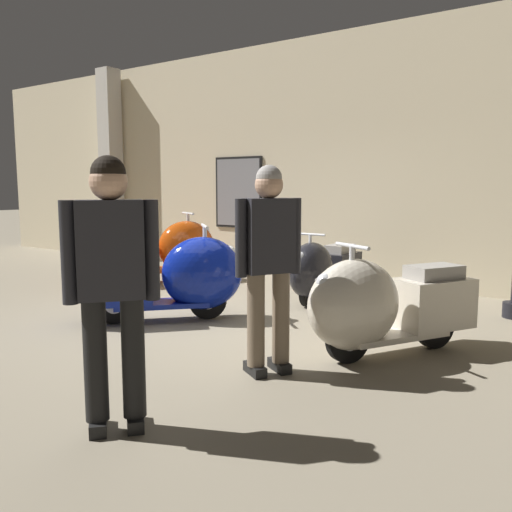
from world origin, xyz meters
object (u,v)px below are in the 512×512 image
object	(u,v)px
scooter_0	(169,250)
visitor_0	(269,255)
scooter_3	(379,306)
scooter_2	(320,271)
scooter_1	(177,277)
visitor_1	(112,275)
info_stanchion	(93,269)

from	to	relation	value
scooter_0	visitor_0	size ratio (longest dim) A/B	1.09
scooter_0	scooter_3	distance (m)	4.67
scooter_0	scooter_2	distance (m)	2.79
scooter_1	visitor_1	world-z (taller)	visitor_1
scooter_1	scooter_2	distance (m)	2.00
scooter_1	scooter_3	xyz separation A→B (m)	(2.44, 0.03, -0.03)
info_stanchion	visitor_0	bearing A→B (deg)	-17.46
scooter_3	info_stanchion	xyz separation A→B (m)	(-4.31, 0.26, -0.08)
scooter_2	scooter_3	world-z (taller)	scooter_3
scooter_3	visitor_1	size ratio (longest dim) A/B	1.00
visitor_1	scooter_3	bearing A→B (deg)	-68.34
scooter_1	scooter_2	world-z (taller)	scooter_1
scooter_3	info_stanchion	size ratio (longest dim) A/B	1.79
scooter_1	scooter_2	bearing A→B (deg)	15.93
scooter_0	scooter_2	xyz separation A→B (m)	(2.79, -0.03, -0.08)
scooter_0	info_stanchion	size ratio (longest dim) A/B	1.94
scooter_2	info_stanchion	distance (m)	3.16
scooter_0	scooter_1	xyz separation A→B (m)	(1.88, -1.81, -0.01)
scooter_0	scooter_3	xyz separation A→B (m)	(4.31, -1.78, -0.03)
scooter_3	visitor_0	distance (m)	1.20
scooter_0	scooter_3	bearing A→B (deg)	-84.71
scooter_3	scooter_0	bearing A→B (deg)	-82.75
scooter_3	visitor_0	bearing A→B (deg)	-3.10
scooter_1	scooter_2	size ratio (longest dim) A/B	1.07
scooter_0	scooter_1	world-z (taller)	scooter_0
scooter_3	scooter_2	bearing A→B (deg)	-109.19
scooter_2	info_stanchion	world-z (taller)	info_stanchion
scooter_1	visitor_0	world-z (taller)	visitor_0
scooter_2	scooter_3	bearing A→B (deg)	41.45
scooter_3	info_stanchion	distance (m)	4.32
scooter_2	info_stanchion	size ratio (longest dim) A/B	1.62
scooter_2	scooter_0	bearing A→B (deg)	-90.30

